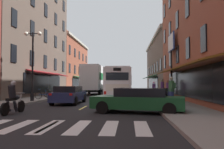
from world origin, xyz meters
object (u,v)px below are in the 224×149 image
object	(u,v)px
bicycle_mid	(52,94)
box_truck	(93,80)
billboard_sign	(171,49)
pedestrian_near	(172,90)
motorcycle_rider	(13,100)
pedestrian_rear	(168,89)
bicycle_near	(44,95)
sedan_far	(102,88)
pedestrian_far	(154,89)
transit_bus	(120,82)
pedestrian_mid	(162,88)
street_lamp_twin	(33,62)
sedan_near	(69,95)
sedan_mid	(139,100)

from	to	relation	value
bicycle_mid	box_truck	bearing A→B (deg)	73.10
billboard_sign	pedestrian_near	size ratio (longest dim) A/B	3.46
motorcycle_rider	billboard_sign	bearing A→B (deg)	50.31
pedestrian_rear	bicycle_near	bearing A→B (deg)	30.16
sedan_far	bicycle_near	size ratio (longest dim) A/B	2.81
pedestrian_far	transit_bus	bearing A→B (deg)	-40.70
motorcycle_rider	pedestrian_mid	distance (m)	16.10
street_lamp_twin	transit_bus	bearing A→B (deg)	51.88
sedan_near	motorcycle_rider	size ratio (longest dim) A/B	2.15
billboard_sign	motorcycle_rider	distance (m)	16.16
sedan_far	pedestrian_far	xyz separation A→B (m)	(7.51, -17.27, 0.27)
sedan_far	pedestrian_mid	world-z (taller)	pedestrian_mid
box_truck	pedestrian_mid	size ratio (longest dim) A/B	4.24
billboard_sign	pedestrian_far	bearing A→B (deg)	123.36
bicycle_mid	pedestrian_rear	world-z (taller)	pedestrian_rear
pedestrian_rear	box_truck	bearing A→B (deg)	-30.09
sedan_mid	street_lamp_twin	bearing A→B (deg)	143.94
sedan_near	pedestrian_far	xyz separation A→B (m)	(7.20, 8.20, 0.27)
bicycle_mid	pedestrian_near	distance (m)	13.30
motorcycle_rider	pedestrian_near	world-z (taller)	pedestrian_near
bicycle_near	bicycle_mid	xyz separation A→B (m)	(-0.20, 2.92, 0.00)
billboard_sign	pedestrian_rear	xyz separation A→B (m)	(-0.44, -0.65, -3.88)
billboard_sign	sedan_near	distance (m)	11.34
billboard_sign	bicycle_mid	bearing A→B (deg)	-179.60
billboard_sign	bicycle_mid	world-z (taller)	billboard_sign
box_truck	pedestrian_rear	bearing A→B (deg)	-48.40
transit_bus	box_truck	size ratio (longest dim) A/B	1.46
billboard_sign	sedan_mid	size ratio (longest dim) A/B	1.26
transit_bus	bicycle_near	world-z (taller)	transit_bus
bicycle_mid	pedestrian_far	distance (m)	10.67
motorcycle_rider	box_truck	bearing A→B (deg)	87.62
billboard_sign	pedestrian_rear	size ratio (longest dim) A/B	3.65
sedan_near	sedan_mid	world-z (taller)	sedan_near
pedestrian_rear	pedestrian_near	bearing A→B (deg)	100.51
motorcycle_rider	pedestrian_rear	distance (m)	14.84
transit_bus	pedestrian_mid	xyz separation A→B (m)	(4.44, -2.21, -0.57)
sedan_far	motorcycle_rider	world-z (taller)	motorcycle_rider
motorcycle_rider	pedestrian_rear	world-z (taller)	pedestrian_rear
bicycle_near	pedestrian_far	bearing A→B (deg)	27.24
billboard_sign	sedan_mid	xyz separation A→B (m)	(-3.67, -11.12, -4.24)
pedestrian_mid	box_truck	bearing A→B (deg)	66.04
sedan_mid	pedestrian_mid	xyz separation A→B (m)	(2.94, 12.29, 0.42)
sedan_mid	bicycle_mid	distance (m)	13.76
box_truck	sedan_near	size ratio (longest dim) A/B	1.74
bicycle_near	street_lamp_twin	size ratio (longest dim) A/B	0.31
transit_bus	sedan_near	xyz separation A→B (m)	(-3.51, -9.33, -0.97)
sedan_near	street_lamp_twin	distance (m)	4.14
box_truck	pedestrian_near	world-z (taller)	box_truck
pedestrian_near	street_lamp_twin	size ratio (longest dim) A/B	0.33
box_truck	pedestrian_far	bearing A→B (deg)	-42.00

